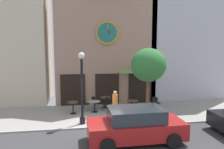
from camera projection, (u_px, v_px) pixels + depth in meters
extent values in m
cube|color=gray|center=(97.00, 114.00, 13.92)|extent=(26.03, 4.92, 0.05)
cube|color=#A8A5A0|center=(101.00, 127.00, 11.51)|extent=(26.03, 0.12, 0.08)
cube|color=#9E7A66|center=(105.00, 46.00, 17.03)|extent=(7.63, 2.23, 8.65)
cylinder|color=#B7842D|center=(107.00, 33.00, 15.76)|extent=(1.73, 0.10, 1.73)
cylinder|color=#1E6660|center=(107.00, 33.00, 15.70)|extent=(1.42, 0.04, 1.42)
cube|color=#B7842D|center=(108.00, 30.00, 15.65)|extent=(0.21, 0.03, 0.38)
cube|color=#B7842D|center=(108.00, 28.00, 15.64)|extent=(0.21, 0.03, 0.60)
cube|color=black|center=(73.00, 90.00, 15.92)|extent=(1.78, 0.10, 2.30)
cube|color=black|center=(107.00, 89.00, 16.29)|extent=(1.78, 0.10, 2.30)
cube|color=black|center=(140.00, 88.00, 16.67)|extent=(1.78, 0.10, 2.30)
cube|color=#72A84C|center=(136.00, 72.00, 16.14)|extent=(2.44, 0.90, 0.12)
cube|color=beige|center=(2.00, 29.00, 16.64)|extent=(6.80, 4.12, 11.27)
cube|color=#B2B2BC|center=(185.00, 27.00, 18.46)|extent=(6.97, 3.48, 12.01)
cylinder|color=black|center=(83.00, 120.00, 12.15)|extent=(0.32, 0.32, 0.36)
cylinder|color=black|center=(82.00, 92.00, 11.95)|extent=(0.14, 0.14, 3.63)
sphere|color=white|center=(81.00, 56.00, 11.71)|extent=(0.36, 0.36, 0.36)
cylinder|color=brown|center=(148.00, 99.00, 12.62)|extent=(0.20, 0.20, 2.54)
ellipsoid|color=#2D7033|center=(148.00, 65.00, 12.38)|extent=(2.03, 1.83, 1.93)
cylinder|color=black|center=(73.00, 108.00, 13.98)|extent=(0.07, 0.07, 0.76)
cylinder|color=black|center=(73.00, 113.00, 14.02)|extent=(0.40, 0.40, 0.03)
cylinder|color=brown|center=(73.00, 102.00, 13.93)|extent=(0.73, 0.73, 0.03)
cylinder|color=black|center=(94.00, 107.00, 14.30)|extent=(0.07, 0.07, 0.72)
cylinder|color=black|center=(94.00, 112.00, 14.35)|extent=(0.40, 0.40, 0.03)
cylinder|color=gray|center=(94.00, 101.00, 14.26)|extent=(0.79, 0.79, 0.03)
cylinder|color=black|center=(105.00, 102.00, 15.37)|extent=(0.07, 0.07, 0.75)
cylinder|color=black|center=(105.00, 107.00, 15.42)|extent=(0.40, 0.40, 0.03)
cylinder|color=brown|center=(105.00, 97.00, 15.32)|extent=(0.78, 0.78, 0.03)
cylinder|color=black|center=(132.00, 106.00, 14.39)|extent=(0.07, 0.07, 0.74)
cylinder|color=black|center=(132.00, 111.00, 14.44)|extent=(0.40, 0.40, 0.03)
cylinder|color=brown|center=(133.00, 101.00, 14.35)|extent=(0.76, 0.76, 0.03)
cylinder|color=black|center=(155.00, 109.00, 13.84)|extent=(0.07, 0.07, 0.75)
cylinder|color=black|center=(155.00, 114.00, 13.89)|extent=(0.40, 0.40, 0.03)
cylinder|color=black|center=(155.00, 103.00, 13.80)|extent=(0.62, 0.62, 0.03)
cube|color=black|center=(134.00, 102.00, 15.14)|extent=(0.46, 0.46, 0.04)
cube|color=black|center=(134.00, 98.00, 15.29)|extent=(0.38, 0.10, 0.45)
cylinder|color=black|center=(131.00, 106.00, 15.00)|extent=(0.03, 0.03, 0.45)
cylinder|color=black|center=(136.00, 106.00, 15.00)|extent=(0.03, 0.03, 0.45)
cylinder|color=black|center=(131.00, 105.00, 15.34)|extent=(0.03, 0.03, 0.45)
cylinder|color=black|center=(136.00, 105.00, 15.33)|extent=(0.03, 0.03, 0.45)
cube|color=black|center=(105.00, 104.00, 14.64)|extent=(0.50, 0.50, 0.04)
cube|color=black|center=(108.00, 101.00, 14.68)|extent=(0.14, 0.38, 0.45)
cylinder|color=black|center=(102.00, 107.00, 14.75)|extent=(0.03, 0.03, 0.45)
cylinder|color=black|center=(104.00, 108.00, 14.44)|extent=(0.03, 0.03, 0.45)
cylinder|color=black|center=(106.00, 106.00, 14.89)|extent=(0.03, 0.03, 0.45)
cylinder|color=black|center=(108.00, 108.00, 14.58)|extent=(0.03, 0.03, 0.45)
cube|color=black|center=(86.00, 104.00, 14.66)|extent=(0.54, 0.54, 0.04)
cube|color=black|center=(83.00, 101.00, 14.69)|extent=(0.21, 0.36, 0.45)
cylinder|color=black|center=(87.00, 108.00, 14.47)|extent=(0.03, 0.03, 0.45)
cylinder|color=black|center=(89.00, 107.00, 14.79)|extent=(0.03, 0.03, 0.45)
cylinder|color=black|center=(82.00, 108.00, 14.58)|extent=(0.03, 0.03, 0.45)
cylinder|color=black|center=(85.00, 106.00, 14.90)|extent=(0.03, 0.03, 0.45)
cube|color=black|center=(96.00, 103.00, 15.03)|extent=(0.55, 0.55, 0.04)
cube|color=black|center=(93.00, 100.00, 14.89)|extent=(0.24, 0.34, 0.45)
cylinder|color=black|center=(99.00, 106.00, 15.05)|extent=(0.03, 0.03, 0.45)
cylinder|color=black|center=(96.00, 105.00, 15.30)|extent=(0.03, 0.03, 0.45)
cylinder|color=black|center=(95.00, 107.00, 14.82)|extent=(0.03, 0.03, 0.45)
cylinder|color=black|center=(92.00, 106.00, 15.08)|extent=(0.03, 0.03, 0.45)
cube|color=black|center=(154.00, 104.00, 14.57)|extent=(0.55, 0.55, 0.04)
cube|color=black|center=(155.00, 100.00, 14.71)|extent=(0.34, 0.23, 0.45)
cylinder|color=black|center=(151.00, 108.00, 14.51)|extent=(0.03, 0.03, 0.45)
cylinder|color=black|center=(156.00, 108.00, 14.38)|extent=(0.03, 0.03, 0.45)
cylinder|color=black|center=(152.00, 107.00, 14.82)|extent=(0.03, 0.03, 0.45)
cylinder|color=black|center=(157.00, 107.00, 14.69)|extent=(0.03, 0.03, 0.45)
cylinder|color=#2D2D38|center=(115.00, 111.00, 13.12)|extent=(0.37, 0.37, 0.85)
cylinder|color=orange|center=(115.00, 99.00, 13.03)|extent=(0.45, 0.45, 0.60)
sphere|color=tan|center=(115.00, 93.00, 12.98)|extent=(0.22, 0.22, 0.22)
cube|color=maroon|center=(136.00, 129.00, 9.78)|extent=(4.35, 1.92, 0.75)
cube|color=#262B33|center=(136.00, 115.00, 9.70)|extent=(2.45, 1.65, 0.60)
cylinder|color=black|center=(174.00, 141.00, 9.18)|extent=(0.65, 0.24, 0.64)
cylinder|color=black|center=(158.00, 126.00, 10.94)|extent=(0.65, 0.24, 0.64)
cylinder|color=black|center=(108.00, 146.00, 8.69)|extent=(0.65, 0.24, 0.64)
cylinder|color=black|center=(102.00, 129.00, 10.44)|extent=(0.65, 0.24, 0.64)
cylinder|color=black|center=(218.00, 121.00, 11.69)|extent=(0.64, 0.22, 0.64)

